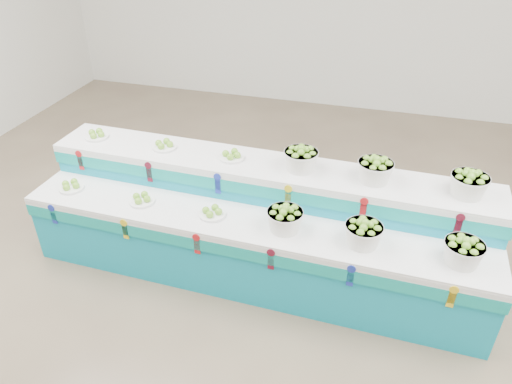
# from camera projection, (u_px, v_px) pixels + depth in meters

# --- Properties ---
(ground) EXTENTS (10.00, 10.00, 0.00)m
(ground) POSITION_uv_depth(u_px,v_px,m) (290.00, 326.00, 4.14)
(ground) COLOR brown
(ground) RESTS_ON ground
(display_stand) EXTENTS (4.28, 1.21, 1.02)m
(display_stand) POSITION_uv_depth(u_px,v_px,m) (256.00, 224.00, 4.52)
(display_stand) COLOR #1196B5
(display_stand) RESTS_ON ground
(plate_lower_left) EXTENTS (0.25, 0.25, 0.09)m
(plate_lower_left) POSITION_uv_depth(u_px,v_px,m) (71.00, 185.00, 4.62)
(plate_lower_left) COLOR white
(plate_lower_left) RESTS_ON display_stand
(plate_lower_mid) EXTENTS (0.25, 0.25, 0.09)m
(plate_lower_mid) POSITION_uv_depth(u_px,v_px,m) (142.00, 198.00, 4.43)
(plate_lower_mid) COLOR white
(plate_lower_mid) RESTS_ON display_stand
(plate_lower_right) EXTENTS (0.25, 0.25, 0.09)m
(plate_lower_right) POSITION_uv_depth(u_px,v_px,m) (212.00, 211.00, 4.25)
(plate_lower_right) COLOR white
(plate_lower_right) RESTS_ON display_stand
(basket_lower_left) EXTENTS (0.32, 0.32, 0.22)m
(basket_lower_left) POSITION_uv_depth(u_px,v_px,m) (285.00, 219.00, 4.05)
(basket_lower_left) COLOR silver
(basket_lower_left) RESTS_ON display_stand
(basket_lower_mid) EXTENTS (0.32, 0.32, 0.22)m
(basket_lower_mid) POSITION_uv_depth(u_px,v_px,m) (363.00, 233.00, 3.88)
(basket_lower_mid) COLOR silver
(basket_lower_mid) RESTS_ON display_stand
(basket_lower_right) EXTENTS (0.32, 0.32, 0.22)m
(basket_lower_right) POSITION_uv_depth(u_px,v_px,m) (463.00, 251.00, 3.69)
(basket_lower_right) COLOR silver
(basket_lower_right) RESTS_ON display_stand
(plate_upper_left) EXTENTS (0.25, 0.25, 0.09)m
(plate_upper_left) POSITION_uv_depth(u_px,v_px,m) (96.00, 134.00, 4.88)
(plate_upper_left) COLOR white
(plate_upper_left) RESTS_ON display_stand
(plate_upper_mid) EXTENTS (0.25, 0.25, 0.09)m
(plate_upper_mid) POSITION_uv_depth(u_px,v_px,m) (164.00, 144.00, 4.69)
(plate_upper_mid) COLOR white
(plate_upper_mid) RESTS_ON display_stand
(plate_upper_right) EXTENTS (0.25, 0.25, 0.09)m
(plate_upper_right) POSITION_uv_depth(u_px,v_px,m) (232.00, 154.00, 4.51)
(plate_upper_right) COLOR white
(plate_upper_right) RESTS_ON display_stand
(basket_upper_left) EXTENTS (0.32, 0.32, 0.22)m
(basket_upper_left) POSITION_uv_depth(u_px,v_px,m) (301.00, 159.00, 4.31)
(basket_upper_left) COLOR silver
(basket_upper_left) RESTS_ON display_stand
(basket_upper_mid) EXTENTS (0.32, 0.32, 0.22)m
(basket_upper_mid) POSITION_uv_depth(u_px,v_px,m) (375.00, 170.00, 4.14)
(basket_upper_mid) COLOR silver
(basket_upper_mid) RESTS_ON display_stand
(basket_upper_right) EXTENTS (0.32, 0.32, 0.22)m
(basket_upper_right) POSITION_uv_depth(u_px,v_px,m) (469.00, 184.00, 3.95)
(basket_upper_right) COLOR silver
(basket_upper_right) RESTS_ON display_stand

